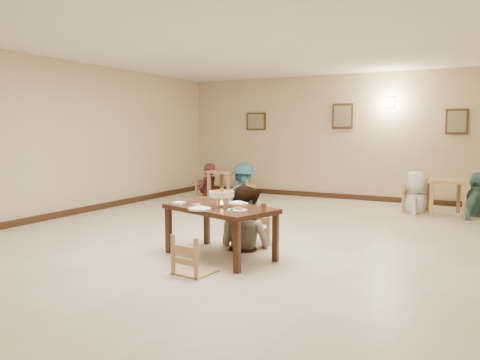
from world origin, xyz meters
The scene contains 31 objects.
floor centered at (0.00, 0.00, 0.00)m, with size 10.00×10.00×0.00m, color beige.
ceiling centered at (0.00, 0.00, 3.00)m, with size 10.00×10.00×0.00m, color silver.
wall_back centered at (0.00, 5.00, 1.50)m, with size 10.00×10.00×0.00m, color #C8B294.
wall_left centered at (-4.00, 0.00, 1.50)m, with size 10.00×10.00×0.00m, color #C8B294.
baseboard_back centered at (0.00, 4.97, 0.06)m, with size 8.00×0.06×0.12m, color black.
baseboard_left centered at (-3.97, 0.00, 0.06)m, with size 0.06×10.00×0.12m, color black.
picture_a centered at (-2.20, 4.96, 1.90)m, with size 0.55×0.04×0.45m.
picture_b centered at (0.10, 4.96, 2.00)m, with size 0.50×0.04×0.60m.
picture_c centered at (2.60, 4.96, 1.85)m, with size 0.45×0.04×0.55m.
wall_sconce centered at (1.20, 4.96, 2.30)m, with size 0.16×0.05×0.22m, color #FFD88C.
main_table centered at (0.15, -0.99, 0.59)m, with size 1.61×1.19×0.67m.
chair_far centered at (0.23, -0.29, 0.48)m, with size 0.46×0.46×0.97m.
chair_near centered at (0.24, -1.72, 0.44)m, with size 0.41×0.41×0.88m.
main_diner centered at (0.21, -0.40, 0.89)m, with size 0.87×0.67×1.78m, color gray.
curry_warmer centered at (0.19, -1.02, 0.84)m, with size 0.36×0.32×0.29m.
rice_plate_far centered at (0.28, -0.72, 0.69)m, with size 0.28×0.28×0.06m.
rice_plate_near centered at (0.05, -1.33, 0.69)m, with size 0.29×0.29×0.07m.
fried_plate centered at (0.52, -1.22, 0.69)m, with size 0.25×0.25×0.06m.
chili_dish centered at (-0.19, -1.03, 0.68)m, with size 0.12×0.12×0.03m.
napkin_cutlery centered at (-0.42, -1.09, 0.69)m, with size 0.16×0.26×0.03m.
drink_glass centered at (0.85, -1.14, 0.74)m, with size 0.07×0.07×0.15m.
bg_table_left centered at (-2.46, 3.76, 0.55)m, with size 0.72×0.72×0.68m.
bg_table_right centered at (2.52, 3.78, 0.57)m, with size 0.84×0.84×0.70m.
bg_chair_ll centered at (-2.99, 3.82, 0.51)m, with size 0.48×0.48×1.02m.
bg_chair_lr centered at (-1.94, 3.75, 0.47)m, with size 0.44×0.44×0.95m.
bg_chair_rl centered at (1.98, 3.75, 0.54)m, with size 0.51×0.51×1.08m.
bg_chair_rr centered at (3.06, 3.78, 0.46)m, with size 0.43×0.43×0.92m.
bg_diner_a centered at (-2.99, 3.82, 0.84)m, with size 0.61×0.40×1.68m, color #541E2A.
bg_diner_b centered at (-1.94, 3.75, 0.89)m, with size 1.15×0.66×1.78m, color teal.
bg_diner_c centered at (1.98, 3.75, 0.84)m, with size 0.83×0.54×1.69m, color silver.
bg_diner_d centered at (3.06, 3.78, 0.87)m, with size 1.01×0.42×1.73m, color #4A8179.
Camera 1 is at (3.17, -6.18, 1.65)m, focal length 35.00 mm.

